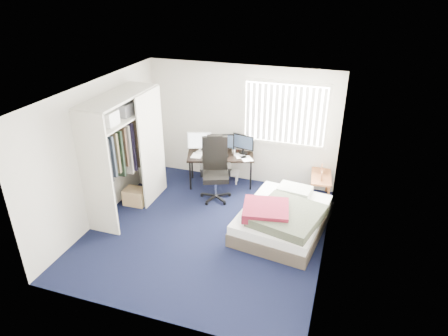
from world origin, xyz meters
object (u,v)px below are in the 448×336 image
at_px(nightstand, 321,179).
at_px(bed, 283,218).
at_px(office_chair, 215,175).
at_px(desk, 221,152).

height_order(nightstand, bed, nightstand).
bearing_deg(bed, nightstand, 69.36).
bearing_deg(office_chair, nightstand, 15.59).
bearing_deg(office_chair, desk, 98.21).
height_order(office_chair, nightstand, office_chair).
distance_m(desk, nightstand, 2.11).
height_order(desk, bed, desk).
bearing_deg(desk, office_chair, -81.79).
relative_size(desk, nightstand, 1.89).
bearing_deg(desk, bed, -40.01).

